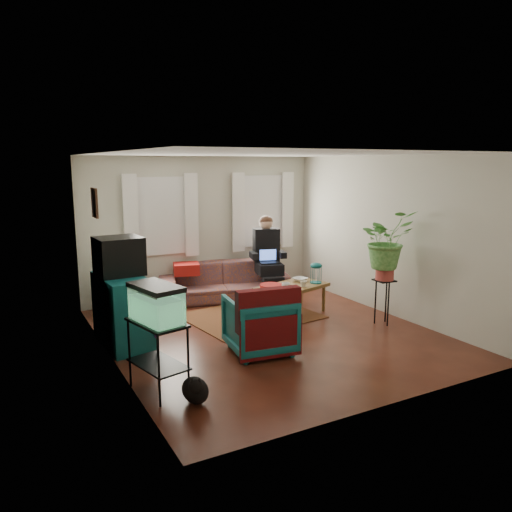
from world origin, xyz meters
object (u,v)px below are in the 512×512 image
plant_stand (383,302)px  side_table (121,295)px  armchair (260,322)px  dresser (122,311)px  coffee_table (292,300)px  sofa (223,275)px  aquarium_stand (158,357)px

plant_stand → side_table: bearing=143.8°
armchair → dresser: bearing=-29.1°
dresser → coffee_table: bearing=-2.7°
side_table → armchair: 2.90m
sofa → plant_stand: (1.59, -2.49, -0.10)m
dresser → aquarium_stand: 1.63m
sofa → aquarium_stand: 3.81m
aquarium_stand → coffee_table: 3.29m
aquarium_stand → side_table: bearing=70.3°
side_table → aquarium_stand: (-0.35, -3.14, 0.09)m
aquarium_stand → coffee_table: (2.81, 1.70, -0.15)m
armchair → coffee_table: size_ratio=0.70×
coffee_table → plant_stand: size_ratio=1.70×
side_table → plant_stand: size_ratio=0.88×
armchair → coffee_table: armchair is taller
coffee_table → plant_stand: bearing=-63.6°
sofa → dresser: bearing=-130.2°
side_table → coffee_table: side_table is taller
coffee_table → plant_stand: plant_stand is taller
dresser → armchair: (1.53, -1.13, -0.07)m
side_table → dresser: bearing=-102.7°
aquarium_stand → plant_stand: aquarium_stand is taller
aquarium_stand → armchair: armchair is taller
dresser → armchair: dresser is taller
sofa → aquarium_stand: sofa is taller
side_table → aquarium_stand: 3.16m
side_table → plant_stand: bearing=-36.2°
sofa → aquarium_stand: size_ratio=2.90×
coffee_table → aquarium_stand: bearing=-164.8°
sofa → plant_stand: bearing=-41.6°
dresser → coffee_table: 2.81m
dresser → coffee_table: size_ratio=0.90×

